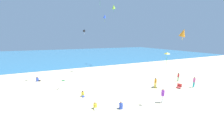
# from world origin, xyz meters

# --- Properties ---
(ground_plane) EXTENTS (120.00, 120.00, 0.00)m
(ground_plane) POSITION_xyz_m (0.00, 10.00, 0.00)
(ground_plane) COLOR beige
(ocean_water) EXTENTS (120.00, 60.00, 0.05)m
(ocean_water) POSITION_xyz_m (0.00, 50.61, 0.03)
(ocean_water) COLOR teal
(ocean_water) RESTS_ON ground_plane
(beach_chair_far_left) EXTENTS (0.84, 0.81, 0.61)m
(beach_chair_far_left) POSITION_xyz_m (8.49, 1.74, 0.25)
(beach_chair_far_left) COLOR #D13D3D
(beach_chair_far_left) RESTS_ON ground_plane
(cooler_box) EXTENTS (0.46, 0.38, 0.23)m
(cooler_box) POSITION_xyz_m (-5.98, 11.89, 0.12)
(cooler_box) COLOR #339956
(cooler_box) RESTS_ON ground_plane
(person_0) EXTENTS (0.45, 0.45, 1.63)m
(person_0) POSITION_xyz_m (2.99, -0.64, 0.94)
(person_0) COLOR white
(person_0) RESTS_ON ground_plane
(person_1) EXTENTS (0.41, 0.41, 1.47)m
(person_1) POSITION_xyz_m (5.41, 3.11, 0.85)
(person_1) COLOR yellow
(person_1) RESTS_ON ground_plane
(person_2) EXTENTS (0.66, 0.72, 0.82)m
(person_2) POSITION_xyz_m (-1.60, 0.14, 0.30)
(person_2) COLOR blue
(person_2) RESTS_ON ground_plane
(person_3) EXTENTS (0.40, 0.40, 1.41)m
(person_3) POSITION_xyz_m (10.93, 3.95, 0.81)
(person_3) COLOR green
(person_3) RESTS_ON ground_plane
(person_4) EXTENTS (0.69, 0.47, 0.79)m
(person_4) POSITION_xyz_m (-9.75, 13.34, 0.29)
(person_4) COLOR blue
(person_4) RESTS_ON ground_plane
(person_5) EXTENTS (0.34, 0.56, 0.70)m
(person_5) POSITION_xyz_m (-4.39, 4.53, 0.26)
(person_5) COLOR yellow
(person_5) RESTS_ON ground_plane
(person_6) EXTENTS (0.31, 0.31, 1.51)m
(person_6) POSITION_xyz_m (10.55, 1.05, 0.87)
(person_6) COLOR #19ADB2
(person_6) RESTS_ON ground_plane
(person_7) EXTENTS (0.43, 0.64, 0.74)m
(person_7) POSITION_xyz_m (-3.93, 1.13, 0.27)
(person_7) COLOR yellow
(person_7) RESTS_ON ground_plane
(kite_lime) EXTENTS (1.12, 1.12, 1.77)m
(kite_lime) POSITION_xyz_m (7.03, 20.16, 14.13)
(kite_lime) COLOR #99DB33
(kite_blue) EXTENTS (1.11, 1.17, 2.01)m
(kite_blue) POSITION_xyz_m (5.72, 22.61, 12.26)
(kite_blue) COLOR blue
(kite_black) EXTENTS (0.74, 0.18, 1.28)m
(kite_black) POSITION_xyz_m (0.48, 23.37, 8.60)
(kite_black) COLOR black
(kite_yellow) EXTENTS (0.51, 0.53, 1.13)m
(kite_yellow) POSITION_xyz_m (2.62, -1.09, 5.36)
(kite_yellow) COLOR yellow
(kite_orange) EXTENTS (0.96, 1.13, 1.51)m
(kite_orange) POSITION_xyz_m (8.28, 1.86, 7.49)
(kite_orange) COLOR orange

